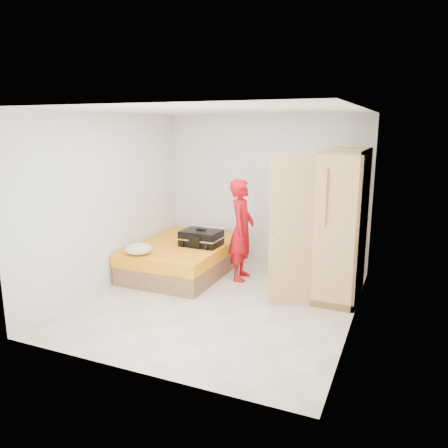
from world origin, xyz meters
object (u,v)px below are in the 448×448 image
at_px(suitcase, 201,238).
at_px(bed, 183,258).
at_px(wardrobe, 338,229).
at_px(round_cushion, 139,249).
at_px(person, 242,230).

bearing_deg(suitcase, bed, -176.82).
relative_size(wardrobe, round_cushion, 5.03).
relative_size(bed, wardrobe, 0.96).
height_order(person, round_cushion, person).
bearing_deg(bed, person, 5.83).
height_order(bed, wardrobe, wardrobe).
distance_m(bed, round_cushion, 0.93).
distance_m(person, suitcase, 0.70).
relative_size(wardrobe, person, 1.31).
xyz_separation_m(bed, person, (1.00, 0.10, 0.55)).
xyz_separation_m(wardrobe, suitcase, (-2.18, 0.06, -0.37)).
bearing_deg(suitcase, person, 8.70).
distance_m(wardrobe, person, 1.53).
height_order(bed, round_cushion, round_cushion).
relative_size(bed, round_cushion, 4.84).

